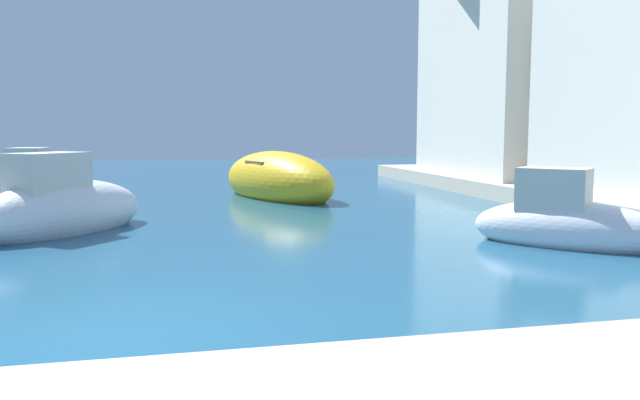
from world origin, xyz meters
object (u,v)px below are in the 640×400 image
(waterfront_building_annex, at_px, (522,56))
(moored_boat_1, at_px, (277,181))
(moored_boat_0, at_px, (61,209))
(moored_boat_3, at_px, (566,224))
(moored_boat_6, at_px, (27,183))

(waterfront_building_annex, bearing_deg, moored_boat_1, -172.53)
(moored_boat_0, distance_m, moored_boat_1, 8.10)
(moored_boat_1, distance_m, waterfront_building_annex, 10.19)
(moored_boat_0, distance_m, waterfront_building_annex, 16.87)
(moored_boat_0, height_order, waterfront_building_annex, waterfront_building_annex)
(moored_boat_0, bearing_deg, waterfront_building_annex, -25.18)
(moored_boat_3, relative_size, waterfront_building_annex, 0.39)
(moored_boat_0, bearing_deg, moored_boat_6, 55.36)
(moored_boat_0, relative_size, waterfront_building_annex, 0.50)
(moored_boat_1, bearing_deg, moored_boat_0, -61.88)
(moored_boat_0, bearing_deg, moored_boat_1, -3.80)
(moored_boat_1, distance_m, moored_boat_6, 7.99)
(moored_boat_3, distance_m, moored_boat_6, 16.33)
(moored_boat_6, height_order, waterfront_building_annex, waterfront_building_annex)
(moored_boat_0, bearing_deg, moored_boat_3, -72.73)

